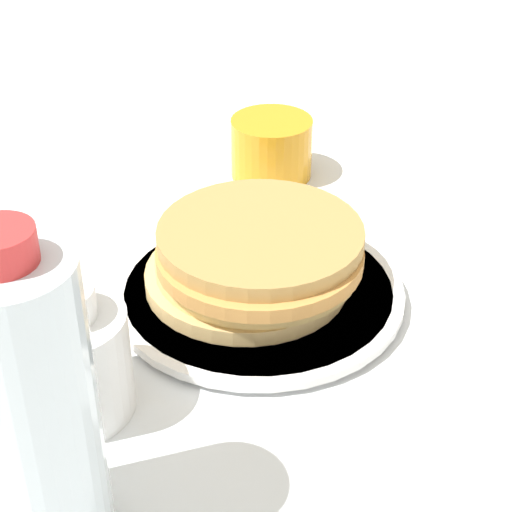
% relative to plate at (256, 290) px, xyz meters
% --- Properties ---
extents(ground_plane, '(4.00, 4.00, 0.00)m').
position_rel_plate_xyz_m(ground_plane, '(0.02, -0.00, -0.01)').
color(ground_plane, white).
extents(plate, '(0.24, 0.24, 0.01)m').
position_rel_plate_xyz_m(plate, '(0.00, 0.00, 0.00)').
color(plate, white).
rests_on(plate, ground_plane).
extents(pancake_stack, '(0.18, 0.17, 0.05)m').
position_rel_plate_xyz_m(pancake_stack, '(0.00, 0.00, 0.03)').
color(pancake_stack, '#DEB671').
rests_on(pancake_stack, plate).
extents(juice_glass, '(0.08, 0.08, 0.06)m').
position_rel_plate_xyz_m(juice_glass, '(0.11, 0.18, 0.02)').
color(juice_glass, orange).
rests_on(juice_glass, ground_plane).
extents(cream_jug, '(0.08, 0.08, 0.10)m').
position_rel_plate_xyz_m(cream_jug, '(-0.17, -0.06, 0.04)').
color(cream_jug, white).
rests_on(cream_jug, ground_plane).
extents(water_bottle_near, '(0.07, 0.07, 0.21)m').
position_rel_plate_xyz_m(water_bottle_near, '(-0.21, -0.15, 0.09)').
color(water_bottle_near, silver).
rests_on(water_bottle_near, ground_plane).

